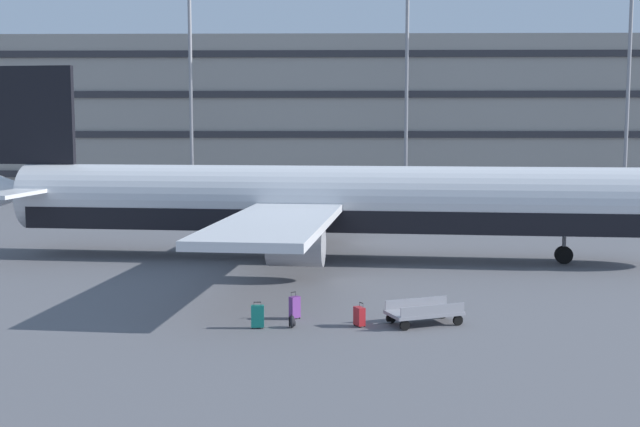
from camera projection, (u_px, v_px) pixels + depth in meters
name	position (u px, v px, depth m)	size (l,w,h in m)	color
ground_plane	(260.00, 254.00, 43.83)	(600.00, 600.00, 0.00)	#5B5B60
terminal_structure	(299.00, 116.00, 91.89)	(122.99, 18.05, 16.66)	gray
airliner	(315.00, 202.00, 41.99)	(38.64, 31.36, 10.28)	silver
light_mast_left	(190.00, 52.00, 77.57)	(1.80, 0.50, 25.13)	gray
light_mast_center_left	(407.00, 59.00, 77.28)	(1.80, 0.50, 23.79)	gray
light_mast_center_right	(630.00, 45.00, 76.78)	(1.80, 0.50, 26.28)	gray
suitcase_purple	(359.00, 316.00, 27.81)	(0.43, 0.51, 0.85)	#B21E23
suitcase_teal	(295.00, 307.00, 28.91)	(0.44, 0.42, 0.99)	#72388C
suitcase_large	(258.00, 316.00, 27.53)	(0.46, 0.26, 0.96)	#147266
backpack_black	(292.00, 322.00, 27.65)	(0.26, 0.40, 0.48)	black
baggage_cart	(424.00, 312.00, 28.11)	(3.32, 2.16, 0.82)	gray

